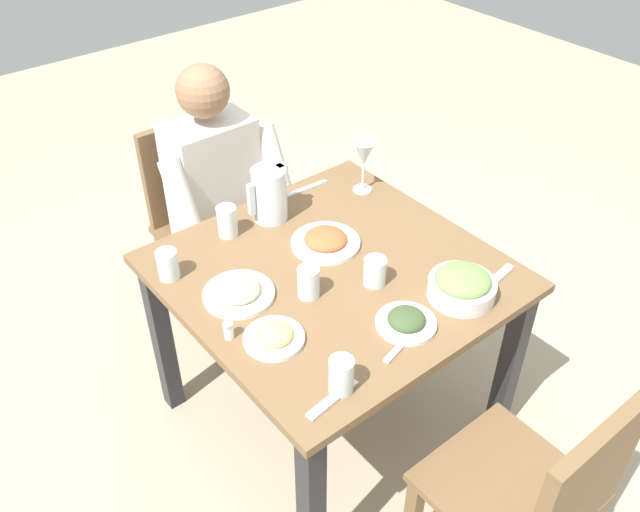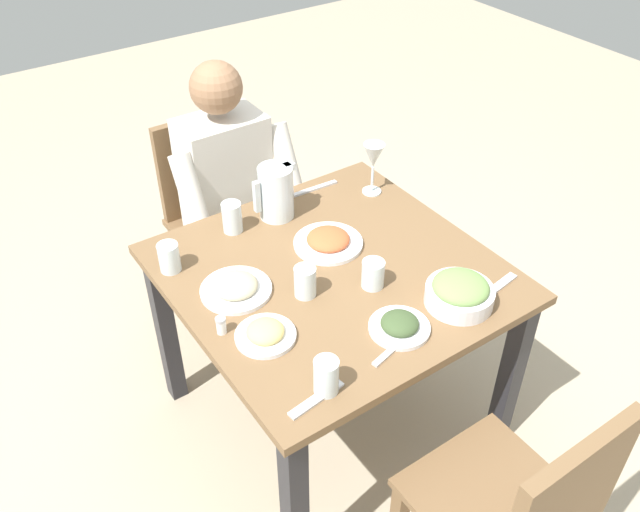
# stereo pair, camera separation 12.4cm
# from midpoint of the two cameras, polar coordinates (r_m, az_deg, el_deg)

# --- Properties ---
(ground_plane) EXTENTS (8.00, 8.00, 0.00)m
(ground_plane) POSITION_cam_midpoint_polar(r_m,az_deg,el_deg) (2.62, 2.31, -13.35)
(ground_plane) COLOR tan
(dining_table) EXTENTS (0.97, 0.97, 0.71)m
(dining_table) POSITION_cam_midpoint_polar(r_m,az_deg,el_deg) (2.18, 2.71, -3.40)
(dining_table) COLOR brown
(dining_table) RESTS_ON ground_plane
(chair_near) EXTENTS (0.40, 0.40, 0.86)m
(chair_near) POSITION_cam_midpoint_polar(r_m,az_deg,el_deg) (2.82, -7.47, 4.02)
(chair_near) COLOR brown
(chair_near) RESTS_ON ground_plane
(chair_far) EXTENTS (0.40, 0.40, 0.86)m
(chair_far) POSITION_cam_midpoint_polar(r_m,az_deg,el_deg) (1.92, 18.56, -19.83)
(chair_far) COLOR brown
(chair_far) RESTS_ON ground_plane
(diner_near) EXTENTS (0.48, 0.53, 1.15)m
(diner_near) POSITION_cam_midpoint_polar(r_m,az_deg,el_deg) (2.59, -5.58, 4.61)
(diner_near) COLOR silver
(diner_near) RESTS_ON ground_plane
(water_pitcher) EXTENTS (0.16, 0.12, 0.19)m
(water_pitcher) POSITION_cam_midpoint_polar(r_m,az_deg,el_deg) (2.29, -2.21, 5.40)
(water_pitcher) COLOR silver
(water_pitcher) RESTS_ON dining_table
(salad_bowl) EXTENTS (0.20, 0.20, 0.09)m
(salad_bowl) POSITION_cam_midpoint_polar(r_m,az_deg,el_deg) (2.02, 13.51, -3.04)
(salad_bowl) COLOR white
(salad_bowl) RESTS_ON dining_table
(plate_rice_curry) EXTENTS (0.23, 0.23, 0.05)m
(plate_rice_curry) POSITION_cam_midpoint_polar(r_m,az_deg,el_deg) (2.20, 2.32, 1.26)
(plate_rice_curry) COLOR white
(plate_rice_curry) RESTS_ON dining_table
(plate_beans) EXTENTS (0.22, 0.22, 0.05)m
(plate_beans) POSITION_cam_midpoint_polar(r_m,az_deg,el_deg) (2.02, -5.41, -2.71)
(plate_beans) COLOR white
(plate_beans) RESTS_ON dining_table
(plate_dolmas) EXTENTS (0.18, 0.18, 0.05)m
(plate_dolmas) POSITION_cam_midpoint_polar(r_m,az_deg,el_deg) (1.92, 8.63, -5.87)
(plate_dolmas) COLOR white
(plate_dolmas) RESTS_ON dining_table
(plate_fries) EXTENTS (0.17, 0.17, 0.05)m
(plate_fries) POSITION_cam_midpoint_polar(r_m,az_deg,el_deg) (1.87, -2.75, -6.61)
(plate_fries) COLOR white
(plate_fries) RESTS_ON dining_table
(water_glass_near_left) EXTENTS (0.07, 0.07, 0.09)m
(water_glass_near_left) POSITION_cam_midpoint_polar(r_m,az_deg,el_deg) (2.03, 6.26, -1.57)
(water_glass_near_left) COLOR silver
(water_glass_near_left) RESTS_ON dining_table
(water_glass_far_left) EXTENTS (0.07, 0.07, 0.11)m
(water_glass_far_left) POSITION_cam_midpoint_polar(r_m,az_deg,el_deg) (2.25, -5.90, 3.25)
(water_glass_far_left) COLOR silver
(water_glass_far_left) RESTS_ON dining_table
(water_glass_near_right) EXTENTS (0.07, 0.07, 0.10)m
(water_glass_near_right) POSITION_cam_midpoint_polar(r_m,az_deg,el_deg) (1.72, 2.63, -10.19)
(water_glass_near_right) COLOR silver
(water_glass_near_right) RESTS_ON dining_table
(water_glass_by_pitcher) EXTENTS (0.07, 0.07, 0.10)m
(water_glass_by_pitcher) POSITION_cam_midpoint_polar(r_m,az_deg,el_deg) (1.99, 0.52, -2.22)
(water_glass_by_pitcher) COLOR silver
(water_glass_by_pitcher) RESTS_ON dining_table
(water_glass_far_right) EXTENTS (0.07, 0.07, 0.10)m
(water_glass_far_right) POSITION_cam_midpoint_polar(r_m,az_deg,el_deg) (2.12, -11.04, -0.16)
(water_glass_far_right) COLOR silver
(water_glass_far_right) RESTS_ON dining_table
(wine_glass) EXTENTS (0.08, 0.08, 0.20)m
(wine_glass) POSITION_cam_midpoint_polar(r_m,az_deg,el_deg) (2.41, 6.05, 8.22)
(wine_glass) COLOR silver
(wine_glass) RESTS_ON dining_table
(salt_shaker) EXTENTS (0.03, 0.03, 0.05)m
(salt_shaker) POSITION_cam_midpoint_polar(r_m,az_deg,el_deg) (1.89, -6.52, -5.90)
(salt_shaker) COLOR white
(salt_shaker) RESTS_ON dining_table
(fork_near) EXTENTS (0.17, 0.05, 0.01)m
(fork_near) POSITION_cam_midpoint_polar(r_m,az_deg,el_deg) (2.12, 16.45, -2.57)
(fork_near) COLOR silver
(fork_near) RESTS_ON dining_table
(knife_near) EXTENTS (0.18, 0.06, 0.01)m
(knife_near) POSITION_cam_midpoint_polar(r_m,az_deg,el_deg) (1.87, 8.31, -7.67)
(knife_near) COLOR silver
(knife_near) RESTS_ON dining_table
(fork_far) EXTENTS (0.17, 0.05, 0.01)m
(fork_far) POSITION_cam_midpoint_polar(r_m,az_deg,el_deg) (1.73, 1.80, -12.09)
(fork_far) COLOR silver
(fork_far) RESTS_ON dining_table
(knife_far) EXTENTS (0.19, 0.03, 0.01)m
(knife_far) POSITION_cam_midpoint_polar(r_m,az_deg,el_deg) (2.49, 0.99, 5.72)
(knife_far) COLOR silver
(knife_far) RESTS_ON dining_table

